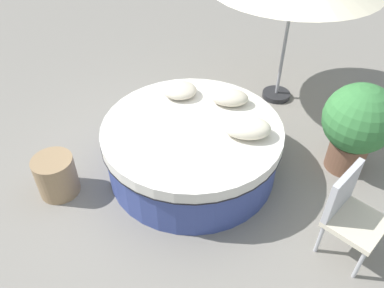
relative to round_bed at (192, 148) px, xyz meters
name	(u,v)px	position (x,y,z in m)	size (l,w,h in m)	color
ground_plane	(192,169)	(0.00, 0.00, -0.36)	(16.00, 16.00, 0.00)	gray
round_bed	(192,148)	(0.00, 0.00, 0.00)	(2.15, 2.15, 0.69)	#38478C
throw_pillow_0	(246,127)	(-0.63, 0.06, 0.45)	(0.55, 0.37, 0.21)	beige
throw_pillow_1	(229,97)	(-0.38, -0.53, 0.43)	(0.47, 0.30, 0.19)	beige
throw_pillow_2	(179,90)	(0.26, -0.61, 0.42)	(0.44, 0.39, 0.17)	beige
patio_chair	(349,210)	(-1.68, 0.88, 0.20)	(0.71, 0.71, 0.98)	#B7B7BC
planter	(357,124)	(-1.91, -0.36, 0.34)	(0.84, 0.84, 1.19)	brown
side_table	(56,176)	(1.50, 0.63, -0.10)	(0.47, 0.47, 0.50)	#997A56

